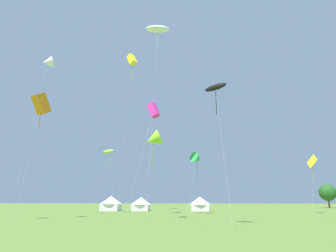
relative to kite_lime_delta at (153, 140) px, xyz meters
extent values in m
cone|color=#99DB2D|center=(0.00, 0.00, 0.01)|extent=(3.46, 3.10, 3.23)
cylinder|color=olive|center=(0.00, 0.00, -2.80)|extent=(0.08, 0.08, 4.26)
cylinder|color=#B2B2B7|center=(-0.78, -0.50, -5.79)|extent=(1.58, 1.03, 11.59)
ellipsoid|color=white|center=(1.58, -8.25, 14.86)|extent=(3.66, 1.84, 1.14)
cylinder|color=#A4A4A4|center=(1.58, -8.25, 12.88)|extent=(0.08, 0.08, 2.61)
cylinder|color=#B2B2B7|center=(1.10, -8.80, 1.64)|extent=(0.98, 1.13, 26.44)
ellipsoid|color=black|center=(8.43, -21.50, 0.13)|extent=(2.32, 2.15, 0.84)
cylinder|color=black|center=(8.43, -21.50, -1.34)|extent=(0.05, 0.05, 2.07)
cylinder|color=#B2B2B7|center=(8.75, -22.39, -5.73)|extent=(0.66, 1.79, 11.71)
ellipsoid|color=#99DB2D|center=(-7.91, 1.98, -1.53)|extent=(2.72, 2.31, 0.82)
cylinder|color=olive|center=(-7.91, 1.98, -3.14)|extent=(0.06, 0.06, 2.24)
cylinder|color=#B2B2B7|center=(-6.88, 1.15, -6.55)|extent=(2.09, 1.68, 10.06)
cube|color=#E02DA3|center=(1.92, -13.99, 0.54)|extent=(1.63, 1.31, 1.85)
cylinder|color=#B2B2B7|center=(0.70, -15.14, -5.52)|extent=(2.46, 2.33, 12.12)
cone|color=white|center=(-15.05, -7.66, 10.52)|extent=(2.42, 2.33, 2.02)
cylinder|color=#A4A4A4|center=(-15.05, -7.66, 8.88)|extent=(0.05, 0.05, 2.41)
cylinder|color=#B2B2B7|center=(-16.27, -8.06, -0.53)|extent=(2.46, 0.84, 22.10)
cone|color=green|center=(7.01, 0.99, -3.05)|extent=(2.70, 2.69, 2.20)
cylinder|color=#207C31|center=(7.01, 0.99, -5.10)|extent=(0.06, 0.06, 3.17)
cylinder|color=#B2B2B7|center=(6.15, 0.26, -7.31)|extent=(1.74, 1.49, 8.54)
cube|color=yellow|center=(-7.29, 14.91, 22.19)|extent=(2.76, 2.55, 2.96)
cylinder|color=#A79518|center=(-7.29, 14.91, 19.05)|extent=(0.09, 0.09, 4.82)
cylinder|color=#B2B2B7|center=(-7.97, 14.13, 5.31)|extent=(1.37, 1.57, 33.77)
cube|color=yellow|center=(25.65, 3.12, -3.41)|extent=(0.98, 2.43, 2.34)
cylinder|color=#A79518|center=(25.65, 3.12, -5.39)|extent=(0.08, 0.08, 2.68)
cylinder|color=#B2B2B7|center=(24.99, 2.53, -7.49)|extent=(1.35, 1.20, 8.18)
cube|color=orange|center=(-11.43, -14.49, 1.53)|extent=(1.98, 2.52, 2.65)
cylinder|color=#A75C11|center=(-11.43, -14.49, -0.32)|extent=(0.08, 0.08, 2.38)
cylinder|color=#B2B2B7|center=(-11.67, -15.35, -5.02)|extent=(0.51, 1.74, 13.11)
cube|color=white|center=(-10.34, 13.86, -10.91)|extent=(3.56, 3.56, 1.33)
cone|color=white|center=(-10.34, 13.86, -9.47)|extent=(4.45, 4.45, 1.56)
cube|color=white|center=(-4.20, 13.86, -10.97)|extent=(3.27, 3.27, 1.23)
cone|color=white|center=(-4.20, 13.86, -9.64)|extent=(4.08, 4.08, 1.43)
cube|color=white|center=(7.59, 13.86, -10.95)|extent=(3.37, 3.37, 1.26)
cone|color=white|center=(7.59, 13.86, -9.58)|extent=(4.21, 4.21, 1.47)
cylinder|color=brown|center=(44.01, 41.46, -10.30)|extent=(0.44, 0.44, 2.55)
sphere|color=#23561E|center=(44.01, 41.46, -7.40)|extent=(4.64, 4.64, 4.64)
camera|label=1|loc=(6.27, -45.72, -9.55)|focal=31.05mm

